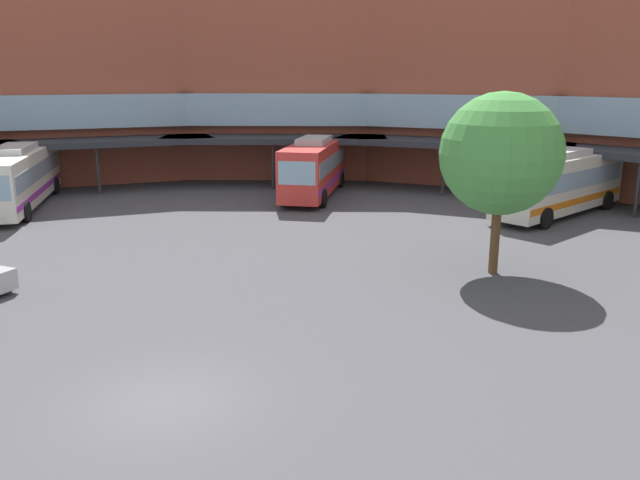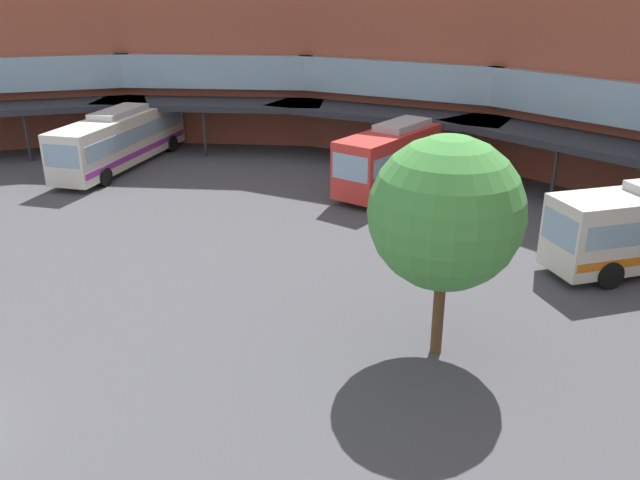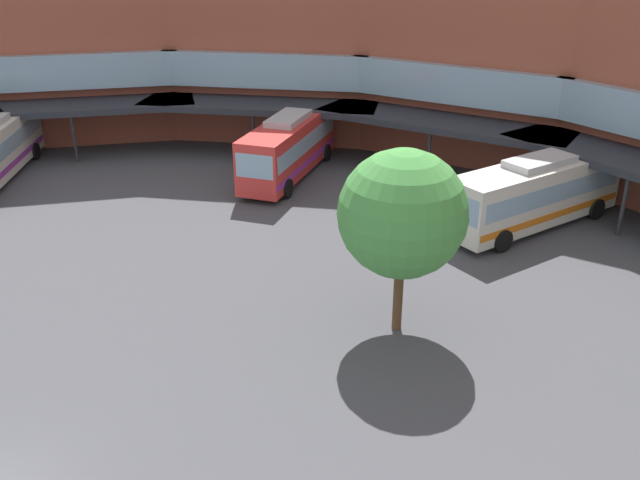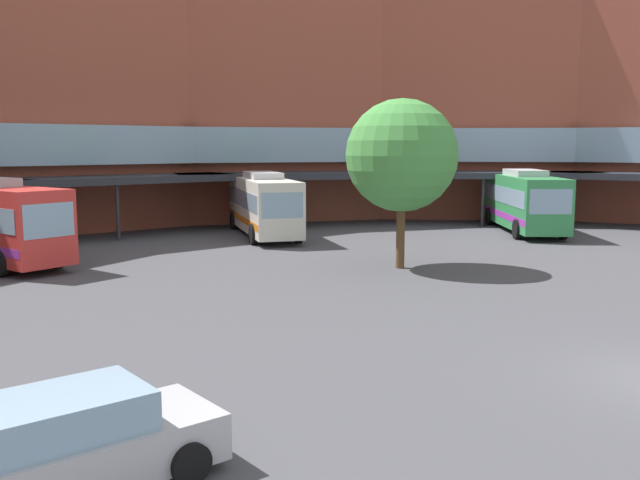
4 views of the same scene
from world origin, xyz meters
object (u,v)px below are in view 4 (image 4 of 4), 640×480
(bus_3, at_px, (524,200))
(bus_4, at_px, (263,204))
(plaza_tree, at_px, (402,156))
(parked_car, at_px, (68,445))

(bus_3, relative_size, bus_4, 0.91)
(plaza_tree, bearing_deg, bus_4, 82.73)
(bus_4, bearing_deg, plaza_tree, 16.71)
(bus_4, height_order, plaza_tree, plaza_tree)
(bus_4, bearing_deg, bus_3, 81.75)
(bus_3, distance_m, parked_car, 35.32)
(parked_car, height_order, plaza_tree, plaza_tree)
(bus_3, height_order, plaza_tree, plaza_tree)
(bus_4, xyz_separation_m, plaza_tree, (-1.58, -12.35, 2.87))
(bus_3, bearing_deg, bus_4, -81.44)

